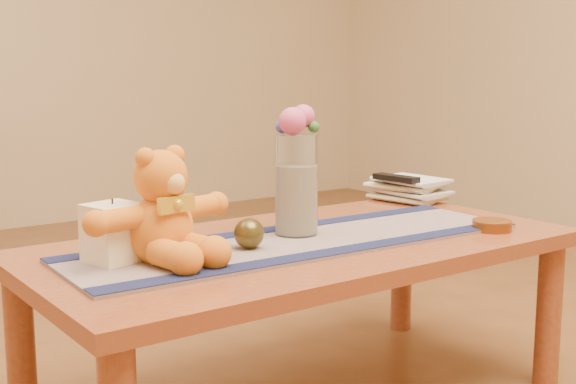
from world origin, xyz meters
TOP-DOWN VIEW (x-y plane):
  - coffee_table_top at (0.00, 0.00)m, footprint 1.40×0.70m
  - table_leg_fr at (0.64, -0.29)m, footprint 0.07×0.07m
  - table_leg_bl at (-0.64, 0.29)m, footprint 0.07×0.07m
  - table_leg_br at (0.64, 0.29)m, footprint 0.07×0.07m
  - persian_runner at (-0.02, -0.02)m, footprint 1.21×0.40m
  - runner_border_near at (-0.03, -0.17)m, footprint 1.20×0.11m
  - runner_border_far at (-0.02, 0.12)m, footprint 1.20×0.11m
  - teddy_bear at (-0.40, 0.01)m, footprint 0.40×0.35m
  - pillar_candle at (-0.49, 0.06)m, footprint 0.13×0.13m
  - candle_wick at (-0.49, 0.06)m, footprint 0.00×0.00m
  - glass_vase at (0.01, 0.04)m, footprint 0.11×0.11m
  - potpourri_fill at (0.01, 0.04)m, footprint 0.09×0.09m
  - rose_left at (-0.01, 0.03)m, footprint 0.07×0.07m
  - rose_right at (0.03, 0.05)m, footprint 0.06×0.06m
  - blue_flower_back at (0.02, 0.08)m, footprint 0.04×0.04m
  - blue_flower_side at (-0.02, 0.06)m, footprint 0.04×0.04m
  - leaf_sprig at (0.05, 0.02)m, footprint 0.03×0.03m
  - bronze_ball at (-0.18, -0.02)m, footprint 0.09×0.09m
  - book_bottom at (0.55, 0.25)m, footprint 0.20×0.25m
  - book_lower at (0.56, 0.25)m, footprint 0.17×0.23m
  - book_upper at (0.55, 0.25)m, footprint 0.21×0.25m
  - book_top at (0.56, 0.25)m, footprint 0.18×0.24m
  - tv_remote at (0.56, 0.24)m, footprint 0.06×0.16m
  - amber_dish at (0.48, -0.20)m, footprint 0.13×0.13m

SIDE VIEW (x-z plane):
  - table_leg_fr at x=0.64m, z-range 0.00..0.41m
  - table_leg_bl at x=-0.64m, z-range 0.00..0.41m
  - table_leg_br at x=0.64m, z-range 0.00..0.41m
  - coffee_table_top at x=0.00m, z-range 0.41..0.45m
  - persian_runner at x=-0.02m, z-range 0.45..0.46m
  - runner_border_near at x=-0.03m, z-range 0.46..0.46m
  - runner_border_far at x=-0.02m, z-range 0.46..0.46m
  - book_bottom at x=0.55m, z-range 0.45..0.47m
  - amber_dish at x=0.48m, z-range 0.45..0.48m
  - book_lower at x=0.56m, z-range 0.47..0.49m
  - bronze_ball at x=-0.18m, z-range 0.46..0.53m
  - book_upper at x=0.55m, z-range 0.49..0.51m
  - book_top at x=0.56m, z-range 0.51..0.53m
  - pillar_candle at x=-0.49m, z-range 0.46..0.59m
  - tv_remote at x=0.56m, z-range 0.53..0.54m
  - potpourri_fill at x=0.01m, z-range 0.46..0.64m
  - teddy_bear at x=-0.40m, z-range 0.46..0.70m
  - glass_vase at x=0.01m, z-range 0.46..0.72m
  - candle_wick at x=-0.49m, z-range 0.59..0.60m
  - leaf_sprig at x=0.05m, z-range 0.72..0.75m
  - blue_flower_side at x=-0.02m, z-range 0.72..0.76m
  - blue_flower_back at x=0.02m, z-range 0.72..0.77m
  - rose_left at x=-0.01m, z-range 0.72..0.79m
  - rose_right at x=0.03m, z-range 0.73..0.79m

